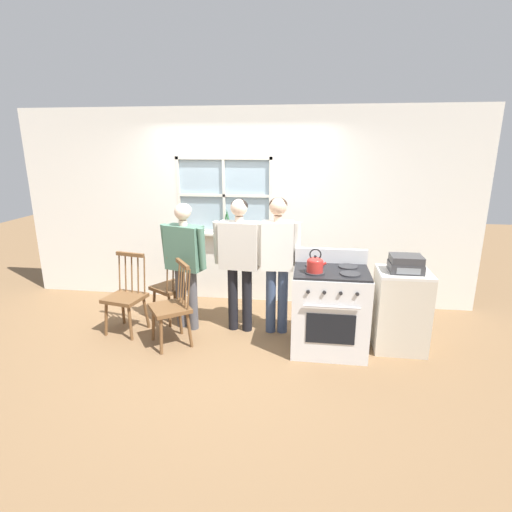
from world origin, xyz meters
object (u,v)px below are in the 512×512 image
chair_by_window (126,297)px  kettle (315,264)px  chair_near_wall (172,287)px  person_elderly_left (185,255)px  person_teen_center (239,253)px  person_adult_right (277,254)px  stove (330,309)px  side_counter (401,310)px  potted_plant (227,226)px  stereo (406,264)px  chair_center_cluster (172,308)px

chair_by_window → kettle: kettle is taller
chair_near_wall → person_elderly_left: (0.25, -0.21, 0.50)m
person_teen_center → person_elderly_left: bearing=-172.0°
person_adult_right → stove: person_adult_right is taller
stove → side_counter: (0.78, 0.14, -0.02)m
side_counter → stove: bearing=-169.7°
person_teen_center → stove: 1.22m
potted_plant → person_adult_right: bearing=-49.6°
person_adult_right → person_elderly_left: bearing=178.4°
kettle → side_counter: bearing=15.9°
chair_by_window → stereo: stereo is taller
potted_plant → stove: bearing=-42.4°
person_teen_center → person_adult_right: bearing=5.4°
person_adult_right → kettle: (0.43, -0.48, 0.04)m
person_teen_center → potted_plant: (-0.34, 0.93, 0.13)m
chair_near_wall → kettle: 1.99m
kettle → side_counter: (0.96, 0.27, -0.57)m
chair_center_cluster → person_elderly_left: 0.66m
chair_by_window → person_adult_right: 1.89m
person_teen_center → person_adult_right: (0.45, 0.00, 0.01)m
kettle → potted_plant: bearing=130.9°
chair_by_window → chair_near_wall: (0.44, 0.40, 0.00)m
person_adult_right → stereo: 1.40m
chair_center_cluster → side_counter: 2.54m
stove → stereo: bearing=8.8°
chair_by_window → person_elderly_left: (0.69, 0.19, 0.50)m
chair_near_wall → side_counter: (2.74, -0.38, 0.01)m
potted_plant → chair_near_wall: bearing=-127.2°
chair_by_window → potted_plant: 1.67m
person_adult_right → potted_plant: 1.22m
chair_center_cluster → potted_plant: potted_plant is taller
chair_by_window → person_adult_right: size_ratio=0.59×
kettle → person_teen_center: bearing=151.3°
person_elderly_left → person_adult_right: size_ratio=0.95×
person_adult_right → chair_near_wall: bearing=169.4°
chair_by_window → stove: 2.41m
kettle → stereo: size_ratio=0.73×
kettle → chair_near_wall: bearing=159.8°
chair_by_window → kettle: (2.23, -0.25, 0.59)m
stereo → chair_near_wall: bearing=171.6°
person_elderly_left → person_teen_center: size_ratio=0.96×
stove → kettle: bearing=-143.7°
stove → stereo: 0.94m
chair_near_wall → person_elderly_left: bearing=82.7°
chair_near_wall → kettle: kettle is taller
chair_near_wall → side_counter: size_ratio=1.06×
person_elderly_left → stove: 1.80m
chair_by_window → chair_center_cluster: 0.69m
chair_by_window → chair_center_cluster: size_ratio=1.00×
person_teen_center → kettle: (0.88, -0.48, 0.04)m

